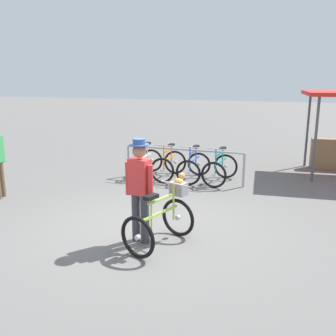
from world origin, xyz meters
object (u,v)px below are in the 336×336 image
racked_bike_blue (194,167)px  featured_bicycle (164,215)px  racked_bike_orange (169,165)px  racked_bike_teal (220,169)px  person_with_featured_bike (140,187)px  racked_bike_white (145,163)px

racked_bike_blue → featured_bicycle: bearing=-81.8°
racked_bike_orange → racked_bike_teal: 1.40m
racked_bike_orange → racked_bike_blue: size_ratio=1.01×
racked_bike_blue → person_with_featured_bike: person_with_featured_bike is taller
racked_bike_teal → person_with_featured_bike: size_ratio=0.67×
racked_bike_white → racked_bike_blue: bearing=-0.5°
featured_bicycle → racked_bike_white: bearing=116.7°
racked_bike_teal → featured_bicycle: 3.88m
racked_bike_white → featured_bicycle: featured_bicycle is taller
racked_bike_white → racked_bike_blue: 1.40m
racked_bike_teal → featured_bicycle: (-0.14, -3.87, 0.12)m
racked_bike_orange → featured_bicycle: featured_bicycle is taller
racked_bike_white → racked_bike_orange: (0.70, -0.01, -0.00)m
racked_bike_white → racked_bike_blue: (1.40, -0.01, 0.00)m
featured_bicycle → person_with_featured_bike: person_with_featured_bike is taller
racked_bike_orange → racked_bike_teal: size_ratio=0.97×
person_with_featured_bike → racked_bike_teal: bearing=82.3°
racked_bike_white → racked_bike_teal: (2.10, -0.02, 0.00)m
racked_bike_teal → person_with_featured_bike: 4.01m
racked_bike_orange → person_with_featured_bike: size_ratio=0.66×
racked_bike_white → featured_bicycle: bearing=-63.3°
racked_bike_orange → featured_bicycle: bearing=-72.1°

